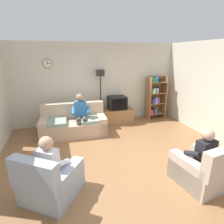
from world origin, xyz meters
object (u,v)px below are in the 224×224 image
Objects in this scene: tv at (117,103)px; bookshelf at (155,97)px; person_in_right_armchair at (200,153)px; tv_stand at (117,116)px; person_in_left_armchair at (52,163)px; couch at (74,124)px; armchair_near_window at (51,182)px; floor_lamp at (100,82)px; person_on_couch at (81,112)px; armchair_near_bookshelf at (202,170)px.

bookshelf reaches higher than tv.
tv is 0.54× the size of person_in_right_armchair.
tv reaches higher than tv_stand.
bookshelf is 4.69m from person_in_left_armchair.
couch is at bearing -168.66° from bookshelf.
tv is at bearing 54.15° from armchair_near_window.
person_in_left_armchair is at bearing -103.06° from couch.
floor_lamp is 3.68m from armchair_near_window.
tv is 0.54× the size of person_in_left_armchair.
person_in_right_armchair is at bearing -56.05° from person_on_couch.
armchair_near_window is at bearing 170.01° from armchair_near_bookshelf.
tv is at bearing 54.14° from person_in_left_armchair.
armchair_near_bookshelf is (0.53, -3.45, -0.44)m from tv.
floor_lamp is at bearing 169.75° from tv_stand.
person_in_left_armchair is at bearing -140.22° from bookshelf.
tv is at bearing 25.41° from person_on_couch.
armchair_near_bookshelf is at bearing -56.70° from person_on_couch.
armchair_near_bookshelf is at bearing -73.26° from floor_lamp.
armchair_near_window is (-2.15, -2.98, -0.44)m from tv.
bookshelf is 3.71m from armchair_near_bookshelf.
couch is 1.74× the size of person_in_right_armchair.
person_on_couch is (-1.32, -0.63, -0.03)m from tv.
couch is 1.65× the size of armchair_near_window.
tv is at bearing -12.72° from floor_lamp.
tv_stand is at bearing 26.27° from person_on_couch.
person_in_right_armchair is (0.51, -3.36, -0.12)m from tv.
couch is at bearing -161.44° from tv.
tv_stand is (1.55, 0.54, -0.06)m from couch.
tv_stand is 1.32m from floor_lamp.
person_in_right_armchair is (-0.01, 0.09, 0.32)m from armchair_near_bookshelf.
bookshelf reaches higher than armchair_near_bookshelf.
floor_lamp is 1.65× the size of person_in_right_armchair.
person_on_couch reaches higher than tv_stand.
bookshelf is at bearing 39.78° from person_in_left_armchair.
bookshelf is (3.04, 0.61, 0.50)m from couch.
tv_stand is 0.71× the size of bookshelf.
person_in_right_armchair is (2.61, -0.46, 0.00)m from person_in_left_armchair.
tv is at bearing 98.70° from armchair_near_bookshelf.
person_in_right_armchair reaches higher than couch.
armchair_near_bookshelf is at bearing -54.71° from couch.
person_on_couch is (-1.85, 2.82, 0.41)m from armchair_near_bookshelf.
armchair_near_window is at bearing -117.36° from floor_lamp.
tv is 1.50m from bookshelf.
bookshelf reaches higher than person_in_left_armchair.
floor_lamp reaches higher than bookshelf.
person_in_left_armchair reaches higher than armchair_near_bookshelf.
person_in_right_armchair is (2.67, -0.38, 0.32)m from armchair_near_window.
tv_stand is at bearing 98.64° from armchair_near_bookshelf.
tv is 0.48× the size of person_on_couch.
bookshelf is 1.38× the size of person_in_left_armchair.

